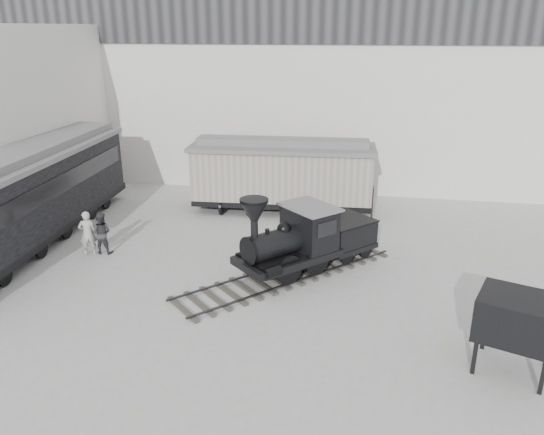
% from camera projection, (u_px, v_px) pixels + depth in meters
% --- Properties ---
extents(ground, '(90.00, 90.00, 0.00)m').
position_uv_depth(ground, '(234.00, 310.00, 17.56)').
color(ground, '#9E9E9B').
extents(north_wall, '(34.00, 2.51, 11.00)m').
position_uv_depth(north_wall, '(298.00, 90.00, 29.55)').
color(north_wall, silver).
rests_on(north_wall, ground).
extents(west_pavilion, '(7.00, 12.11, 9.00)m').
position_uv_depth(west_pavilion, '(11.00, 115.00, 27.74)').
color(west_pavilion, silver).
rests_on(west_pavilion, ground).
extents(locomotive, '(7.79, 8.04, 3.25)m').
position_uv_depth(locomotive, '(302.00, 243.00, 19.94)').
color(locomotive, '#312D26').
rests_on(locomotive, ground).
extents(boxcar, '(9.26, 3.38, 3.73)m').
position_uv_depth(boxcar, '(282.00, 174.00, 26.46)').
color(boxcar, black).
rests_on(boxcar, ground).
extents(passenger_coach, '(3.86, 14.58, 3.86)m').
position_uv_depth(passenger_coach, '(30.00, 195.00, 22.49)').
color(passenger_coach, black).
rests_on(passenger_coach, ground).
extents(visitor_a, '(0.82, 0.73, 1.87)m').
position_uv_depth(visitor_a, '(88.00, 233.00, 21.58)').
color(visitor_a, '#B3B4AD').
rests_on(visitor_a, ground).
extents(visitor_b, '(0.91, 0.73, 1.76)m').
position_uv_depth(visitor_b, '(101.00, 233.00, 21.76)').
color(visitor_b, '#333339').
rests_on(visitor_b, ground).
extents(coal_hopper, '(2.48, 2.26, 2.21)m').
position_uv_depth(coal_hopper, '(517.00, 323.00, 14.04)').
color(coal_hopper, black).
rests_on(coal_hopper, ground).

